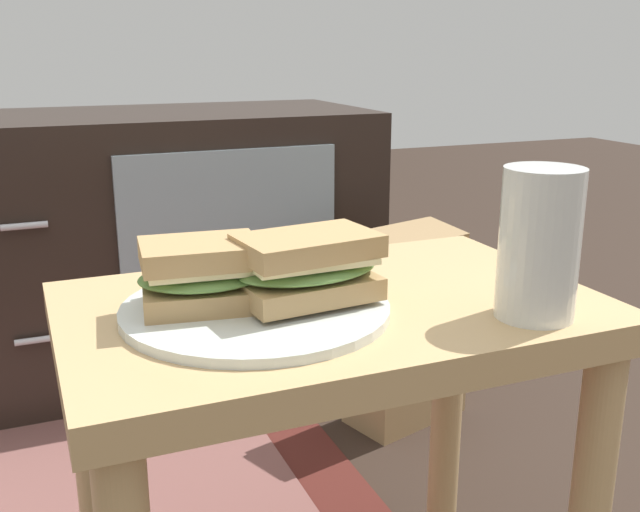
# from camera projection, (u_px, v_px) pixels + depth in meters

# --- Properties ---
(side_table) EXTENTS (0.56, 0.36, 0.46)m
(side_table) POSITION_uv_depth(u_px,v_px,m) (331.00, 379.00, 0.81)
(side_table) COLOR tan
(side_table) RESTS_ON ground
(tv_cabinet) EXTENTS (0.96, 0.46, 0.58)m
(tv_cabinet) POSITION_uv_depth(u_px,v_px,m) (154.00, 243.00, 1.66)
(tv_cabinet) COLOR black
(tv_cabinet) RESTS_ON ground
(plate) EXTENTS (0.27, 0.27, 0.01)m
(plate) POSITION_uv_depth(u_px,v_px,m) (256.00, 309.00, 0.74)
(plate) COLOR silver
(plate) RESTS_ON side_table
(sandwich_front) EXTENTS (0.13, 0.11, 0.07)m
(sandwich_front) POSITION_uv_depth(u_px,v_px,m) (201.00, 275.00, 0.73)
(sandwich_front) COLOR tan
(sandwich_front) RESTS_ON plate
(sandwich_back) EXTENTS (0.15, 0.10, 0.07)m
(sandwich_back) POSITION_uv_depth(u_px,v_px,m) (308.00, 267.00, 0.73)
(sandwich_back) COLOR tan
(sandwich_back) RESTS_ON plate
(beer_glass) EXTENTS (0.08, 0.08, 0.15)m
(beer_glass) POSITION_uv_depth(u_px,v_px,m) (539.00, 248.00, 0.72)
(beer_glass) COLOR silver
(beer_glass) RESTS_ON side_table
(paper_bag) EXTENTS (0.25, 0.18, 0.39)m
(paper_bag) POSITION_uv_depth(u_px,v_px,m) (407.00, 328.00, 1.44)
(paper_bag) COLOR tan
(paper_bag) RESTS_ON ground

